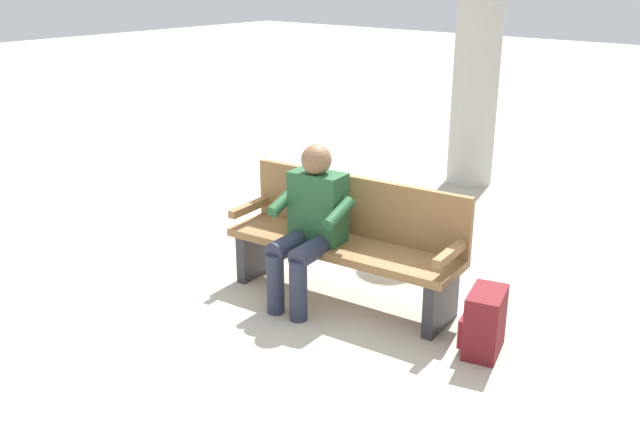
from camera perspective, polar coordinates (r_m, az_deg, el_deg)
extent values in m
plane|color=#B7AD99|center=(5.32, 1.77, -6.91)|extent=(40.00, 40.00, 0.00)
cube|color=olive|center=(5.14, 1.81, -2.72)|extent=(1.84, 0.67, 0.06)
cube|color=olive|center=(5.23, 3.08, 0.62)|extent=(1.79, 0.25, 0.45)
cube|color=olive|center=(4.73, 10.63, -3.14)|extent=(0.11, 0.48, 0.06)
cube|color=olive|center=(5.55, -5.64, 0.56)|extent=(0.11, 0.48, 0.06)
cube|color=#2D2D33|center=(4.90, 9.82, -7.07)|extent=(0.13, 0.44, 0.39)
cube|color=#2D2D33|center=(5.66, -5.12, -3.12)|extent=(0.13, 0.44, 0.39)
cube|color=#23512D|center=(5.09, -0.17, 0.55)|extent=(0.42, 0.26, 0.52)
sphere|color=brown|center=(4.97, -0.30, 4.40)|extent=(0.22, 0.22, 0.22)
cylinder|color=#282D42|center=(4.97, -0.55, -2.99)|extent=(0.20, 0.43, 0.15)
cylinder|color=#282D42|center=(5.07, -2.42, -2.51)|extent=(0.20, 0.43, 0.15)
cylinder|color=#282D42|center=(4.92, -1.78, -6.28)|extent=(0.13, 0.13, 0.45)
cylinder|color=#282D42|center=(5.03, -3.65, -5.72)|extent=(0.13, 0.13, 0.45)
cylinder|color=#23512D|center=(4.88, 1.53, 0.01)|extent=(0.12, 0.32, 0.18)
cylinder|color=#23512D|center=(5.14, -3.01, 1.00)|extent=(0.12, 0.32, 0.18)
cube|color=maroon|center=(4.65, 13.28, -8.60)|extent=(0.30, 0.39, 0.43)
cube|color=maroon|center=(4.70, 11.71, -9.04)|extent=(0.10, 0.25, 0.19)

